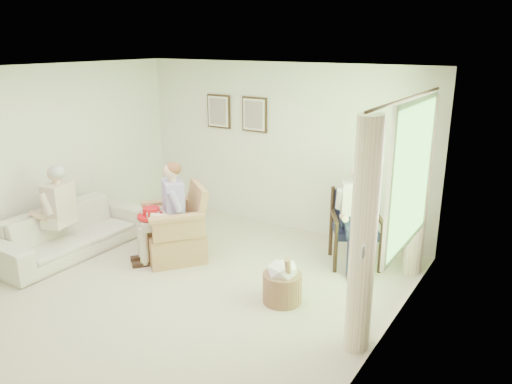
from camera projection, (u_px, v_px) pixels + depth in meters
floor at (165, 293)px, 5.98m from camera, size 5.50×5.50×0.00m
back_wall at (280, 147)px, 7.83m from camera, size 5.00×0.04×2.60m
left_wall at (24, 162)px, 6.87m from camera, size 0.04×5.50×2.60m
right_wall at (374, 234)px, 4.33m from camera, size 0.04×5.50×2.60m
ceiling at (152, 71)px, 5.22m from camera, size 5.00×5.50×0.02m
window at (412, 172)px, 5.23m from camera, size 0.13×2.50×1.63m
curtain_left at (363, 238)px, 4.64m from camera, size 0.34×0.34×2.30m
curtain_right at (419, 187)px, 6.22m from camera, size 0.34×0.34×2.30m
framed_print_left at (219, 111)px, 8.24m from camera, size 0.45×0.05×0.55m
framed_print_right at (254, 115)px, 7.88m from camera, size 0.45×0.05×0.55m
wicker_armchair at (176, 235)px, 6.91m from camera, size 0.80×0.80×1.03m
wood_armchair at (358, 225)px, 6.70m from camera, size 0.63×0.60×0.98m
sofa at (71, 231)px, 7.05m from camera, size 2.19×0.86×0.64m
person_wicker at (168, 206)px, 6.66m from camera, size 0.40×0.62×1.34m
person_dark at (355, 209)px, 6.49m from camera, size 0.40×0.63×1.37m
person_sofa at (55, 207)px, 6.76m from camera, size 0.42×0.62×1.29m
red_hat at (152, 214)px, 6.65m from camera, size 0.38×0.38×0.14m
hatbox at (283, 281)px, 5.72m from camera, size 0.47×0.47×0.67m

